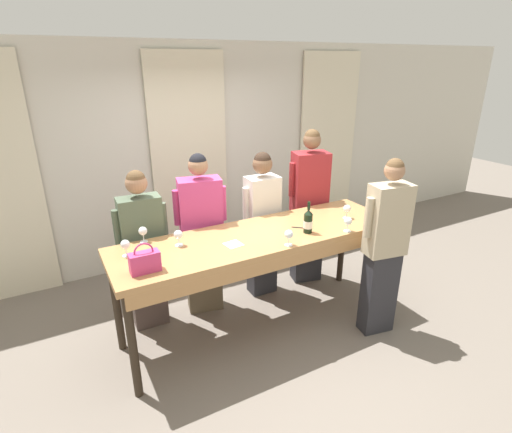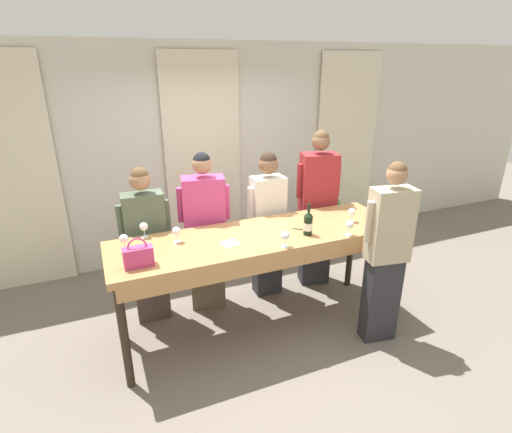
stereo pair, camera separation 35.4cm
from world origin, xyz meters
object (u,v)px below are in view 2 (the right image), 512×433
Objects in this scene: handbag at (138,256)px; guest_olive_jacket at (147,244)px; wine_glass_front_left at (350,225)px; guest_striped_shirt at (317,209)px; wine_glass_center_right at (124,239)px; wine_glass_center_left at (144,227)px; wine_bottle at (308,223)px; guest_cream_sweater at (268,223)px; wine_glass_front_mid at (352,212)px; guest_pink_top at (205,232)px; potted_plant at (329,215)px; host_pouring at (386,253)px; wine_glass_center_mid at (285,236)px; wine_glass_front_right at (176,232)px; tasting_bar at (260,244)px.

guest_olive_jacket is (0.16, 0.78, -0.27)m from handbag.
guest_striped_shirt is (0.22, 0.93, -0.19)m from wine_glass_front_left.
wine_glass_center_right is 0.08× the size of guest_striped_shirt.
wine_glass_center_right is (-0.20, -0.21, 0.00)m from wine_glass_center_left.
wine_glass_front_left is at bearing -21.46° from wine_glass_center_left.
wine_glass_front_left is (0.35, -0.16, -0.01)m from wine_bottle.
handbag is 0.15× the size of guest_cream_sweater.
guest_pink_top is (-1.35, 0.66, -0.25)m from wine_glass_front_mid.
guest_cream_sweater is (1.36, 0.23, -0.26)m from wine_glass_center_left.
wine_glass_center_left is 3.16m from potted_plant.
guest_cream_sweater is 0.94× the size of host_pouring.
host_pouring is (2.14, -0.40, -0.21)m from handbag.
host_pouring reaches higher than wine_glass_center_mid.
wine_bottle reaches higher than wine_glass_front_left.
guest_striped_shirt is at bearing 90.11° from wine_glass_front_mid.
guest_striped_shirt is at bearing 14.69° from wine_glass_front_right.
guest_pink_top is (-0.78, 0.76, -0.26)m from wine_bottle.
handbag is 1.69m from guest_cream_sweater.
tasting_bar is 0.49m from wine_bottle.
wine_bottle is 0.17× the size of guest_striped_shirt.
wine_glass_center_mid is (-0.88, -0.26, -0.00)m from wine_glass_front_mid.
wine_glass_front_left reaches higher than potted_plant.
host_pouring is (0.24, -0.26, -0.22)m from wine_glass_front_left.
potted_plant is (2.82, 1.21, -0.74)m from wine_glass_center_left.
wine_glass_center_right is (-1.97, 0.49, 0.00)m from wine_glass_front_left.
handbag is 1.12m from guest_pink_top.
wine_glass_front_mid is at bearing -89.89° from guest_striped_shirt.
guest_cream_sweater is (-0.06, 0.76, -0.27)m from wine_bottle.
guest_cream_sweater reaches higher than wine_glass_center_left.
host_pouring reaches higher than potted_plant.
host_pouring reaches higher than guest_pink_top.
guest_pink_top is 0.93× the size of guest_striped_shirt.
wine_glass_front_mid is 1.00× the size of wine_glass_center_right.
guest_olive_jacket is 0.93× the size of host_pouring.
guest_cream_sweater is at bearing 27.85° from handbag.
guest_cream_sweater is at bearing 133.86° from wine_glass_front_mid.
wine_glass_center_left is (0.12, 0.55, 0.01)m from handbag.
tasting_bar is 1.09m from wine_glass_center_left.
guest_olive_jacket is 0.60m from guest_pink_top.
tasting_bar is 0.85m from wine_glass_front_left.
wine_glass_front_mid is 0.68m from guest_striped_shirt.
handbag is at bearing -171.07° from tasting_bar.
wine_bottle reaches higher than wine_glass_front_mid.
guest_olive_jacket is at bearing 151.11° from wine_bottle.
wine_glass_center_mid is at bearing -62.79° from guest_pink_top.
wine_glass_front_mid is 0.08× the size of host_pouring.
wine_glass_front_mid is at bearing 50.95° from wine_glass_front_left.
wine_glass_center_left is at bearing -173.39° from guest_striped_shirt.
wine_glass_center_mid is 1.39m from wine_glass_center_right.
guest_pink_top reaches higher than wine_glass_center_mid.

